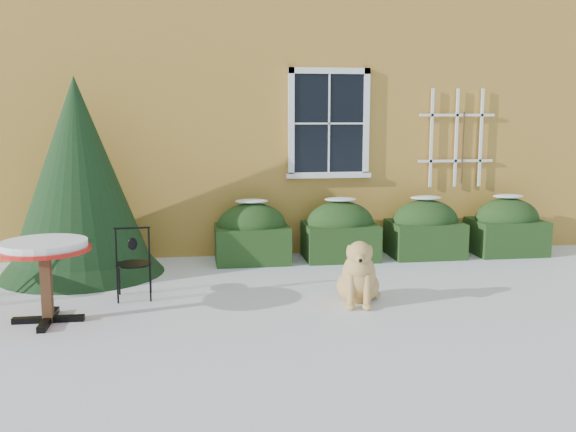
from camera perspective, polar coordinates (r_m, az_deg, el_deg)
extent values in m
plane|color=white|center=(6.92, 1.20, -8.66)|extent=(80.00, 80.00, 0.00)
cube|color=gold|center=(13.58, -3.73, 12.72)|extent=(12.00, 8.00, 6.00)
cube|color=black|center=(9.67, 3.65, 8.21)|extent=(1.05, 0.03, 1.45)
cube|color=white|center=(9.68, 3.70, 12.77)|extent=(1.23, 0.06, 0.09)
cube|color=white|center=(9.70, 3.61, 3.66)|extent=(1.23, 0.06, 0.09)
cube|color=white|center=(9.56, 0.28, 8.22)|extent=(0.09, 0.06, 1.63)
cube|color=white|center=(9.80, 6.96, 8.17)|extent=(0.09, 0.06, 1.63)
cube|color=white|center=(9.65, 3.67, 8.21)|extent=(0.02, 0.02, 1.45)
cube|color=white|center=(9.65, 3.67, 8.21)|extent=(1.05, 0.02, 0.02)
cube|color=white|center=(9.70, 3.61, 3.63)|extent=(1.29, 0.14, 0.07)
cube|color=white|center=(10.11, 12.63, 6.77)|extent=(0.04, 0.03, 1.50)
cube|color=white|center=(10.26, 14.73, 6.72)|extent=(0.04, 0.03, 1.50)
cube|color=white|center=(10.42, 16.77, 6.66)|extent=(0.04, 0.03, 1.50)
cube|color=white|center=(10.28, 14.66, 4.77)|extent=(1.20, 0.03, 0.04)
cube|color=white|center=(10.25, 14.81, 8.67)|extent=(1.20, 0.03, 0.04)
cylinder|color=#472D19|center=(10.29, 15.26, 5.87)|extent=(0.02, 0.02, 1.10)
cube|color=#183113|center=(9.27, -3.22, -2.48)|extent=(1.05, 0.80, 0.52)
ellipsoid|color=#183113|center=(9.22, -3.23, -0.89)|extent=(1.00, 0.72, 0.67)
ellipsoid|color=white|center=(9.17, -3.25, 1.34)|extent=(0.47, 0.32, 0.06)
cube|color=#183113|center=(9.47, 4.65, -2.25)|extent=(1.05, 0.80, 0.52)
ellipsoid|color=#183113|center=(9.42, 4.67, -0.69)|extent=(1.00, 0.72, 0.67)
ellipsoid|color=white|center=(9.37, 4.70, 1.48)|extent=(0.47, 0.32, 0.06)
cube|color=#183113|center=(9.84, 12.05, -2.00)|extent=(1.05, 0.80, 0.52)
ellipsoid|color=#183113|center=(9.79, 12.10, -0.50)|extent=(1.00, 0.72, 0.67)
ellipsoid|color=white|center=(9.74, 12.17, 1.60)|extent=(0.47, 0.32, 0.06)
cube|color=#183113|center=(10.36, 18.82, -1.74)|extent=(1.05, 0.80, 0.52)
ellipsoid|color=#183113|center=(10.32, 18.89, -0.31)|extent=(1.00, 0.72, 0.67)
ellipsoid|color=white|center=(10.27, 18.99, 1.68)|extent=(0.47, 0.32, 0.06)
cone|color=black|center=(8.92, -17.93, -0.99)|extent=(2.15, 2.15, 1.24)
cone|color=black|center=(8.84, -18.14, 3.34)|extent=(1.92, 1.92, 2.60)
cube|color=black|center=(7.07, -20.52, -8.60)|extent=(0.71, 0.08, 0.06)
cube|color=black|center=(7.07, -20.52, -8.60)|extent=(0.08, 0.71, 0.06)
cube|color=#4E301A|center=(6.97, -20.67, -5.85)|extent=(0.10, 0.10, 0.76)
cylinder|color=red|center=(6.89, -20.85, -2.78)|extent=(0.91, 0.91, 0.04)
cylinder|color=white|center=(6.88, -20.87, -2.37)|extent=(0.85, 0.85, 0.07)
cylinder|color=black|center=(7.81, -12.13, -5.27)|extent=(0.02, 0.02, 0.40)
cylinder|color=black|center=(7.82, -14.77, -5.35)|extent=(0.02, 0.02, 0.40)
cylinder|color=black|center=(7.46, -12.14, -5.94)|extent=(0.02, 0.02, 0.40)
cylinder|color=black|center=(7.47, -14.91, -6.02)|extent=(0.02, 0.02, 0.40)
cylinder|color=black|center=(7.59, -13.54, -4.16)|extent=(0.41, 0.41, 0.02)
cylinder|color=black|center=(7.36, -12.25, -2.73)|extent=(0.02, 0.02, 0.45)
cylinder|color=black|center=(7.38, -15.04, -2.81)|extent=(0.02, 0.02, 0.45)
cylinder|color=black|center=(7.33, -13.71, -1.05)|extent=(0.40, 0.05, 0.02)
ellipsoid|color=black|center=(7.36, -13.66, -2.43)|extent=(0.11, 0.03, 0.14)
ellipsoid|color=tan|center=(7.36, 6.23, -6.18)|extent=(0.59, 0.62, 0.39)
ellipsoid|color=tan|center=(7.15, 6.31, -5.18)|extent=(0.43, 0.40, 0.49)
sphere|color=tan|center=(7.07, 6.34, -4.45)|extent=(0.30, 0.30, 0.30)
cylinder|color=tan|center=(7.07, 5.61, -6.67)|extent=(0.08, 0.08, 0.39)
cylinder|color=tan|center=(7.07, 7.05, -6.68)|extent=(0.08, 0.08, 0.39)
ellipsoid|color=tan|center=(7.07, 5.60, -8.02)|extent=(0.11, 0.14, 0.06)
ellipsoid|color=tan|center=(7.08, 7.05, -8.03)|extent=(0.11, 0.14, 0.06)
cylinder|color=tan|center=(7.05, 6.35, -4.04)|extent=(0.22, 0.25, 0.21)
sphere|color=tan|center=(6.98, 6.38, -3.27)|extent=(0.26, 0.26, 0.26)
ellipsoid|color=tan|center=(6.88, 6.42, -3.76)|extent=(0.16, 0.22, 0.11)
sphere|color=black|center=(6.79, 6.45, -3.96)|extent=(0.04, 0.04, 0.04)
ellipsoid|color=tan|center=(7.01, 5.47, -3.20)|extent=(0.08, 0.10, 0.16)
ellipsoid|color=tan|center=(7.02, 7.28, -3.22)|extent=(0.08, 0.10, 0.16)
cylinder|color=tan|center=(7.59, 7.37, -6.71)|extent=(0.16, 0.32, 0.07)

